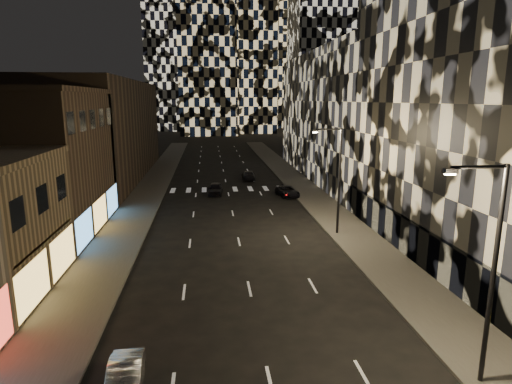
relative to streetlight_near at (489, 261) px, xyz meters
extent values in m
cube|color=#47443F|center=(-18.35, 40.00, -5.28)|extent=(4.00, 120.00, 0.15)
cube|color=#47443F|center=(1.65, 40.00, -5.28)|extent=(4.00, 120.00, 0.15)
cube|color=#4C4C47|center=(-16.25, 40.00, -5.28)|extent=(0.20, 120.00, 0.15)
cube|color=#4C4C47|center=(-0.45, 40.00, -5.28)|extent=(0.20, 120.00, 0.15)
cube|color=#463627|center=(-25.35, 23.50, 0.65)|extent=(10.00, 15.00, 12.00)
cube|color=#463627|center=(-25.35, 50.00, 1.65)|extent=(10.00, 40.00, 14.00)
cube|color=#383838|center=(3.95, 14.50, -3.85)|extent=(0.60, 25.00, 3.00)
cube|color=#232326|center=(11.65, 47.00, 3.65)|extent=(16.00, 40.00, 18.00)
cylinder|color=black|center=(0.25, 0.00, -0.70)|extent=(0.20, 0.20, 9.00)
cylinder|color=black|center=(-0.85, 0.00, 3.70)|extent=(2.20, 0.14, 0.14)
cube|color=black|center=(-1.95, 0.00, 3.58)|extent=(0.50, 0.25, 0.18)
cube|color=#FFEAB2|center=(-1.95, 0.00, 3.46)|extent=(0.35, 0.18, 0.06)
cylinder|color=black|center=(0.25, 20.00, -0.70)|extent=(0.20, 0.20, 9.00)
cylinder|color=black|center=(-0.85, 20.00, 3.70)|extent=(2.20, 0.14, 0.14)
cube|color=black|center=(-1.95, 20.00, 3.58)|extent=(0.50, 0.25, 0.18)
cube|color=#FFEAB2|center=(-1.95, 20.00, 3.46)|extent=(0.35, 0.18, 0.06)
imported|color=gray|center=(-14.15, 0.89, -4.73)|extent=(1.61, 3.89, 1.25)
imported|color=black|center=(-9.96, 37.21, -4.65)|extent=(2.03, 4.25, 1.40)
imported|color=black|center=(-4.98, 46.48, -4.70)|extent=(2.03, 4.55, 1.30)
imported|color=black|center=(-1.35, 35.03, -4.73)|extent=(2.65, 4.71, 1.24)
camera|label=1|loc=(-10.66, -14.43, 6.13)|focal=30.00mm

